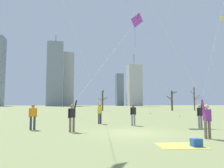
# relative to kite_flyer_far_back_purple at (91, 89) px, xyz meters

# --- Properties ---
(ground_plane) EXTENTS (400.00, 400.00, 0.00)m
(ground_plane) POSITION_rel_kite_flyer_far_back_purple_xyz_m (2.26, -1.99, -2.64)
(ground_plane) COLOR #848E56
(kite_flyer_far_back_purple) EXTENTS (6.54, 5.11, 9.68)m
(kite_flyer_far_back_purple) POSITION_rel_kite_flyer_far_back_purple_xyz_m (0.00, 0.00, 0.00)
(kite_flyer_far_back_purple) COLOR #726656
(kite_flyer_far_back_purple) RESTS_ON ground
(kite_flyer_midfield_left_white) EXTENTS (4.77, 7.48, 10.66)m
(kite_flyer_midfield_left_white) POSITION_rel_kite_flyer_far_back_purple_xyz_m (0.53, 2.75, -0.20)
(kite_flyer_midfield_left_white) COLOR #33384C
(kite_flyer_midfield_left_white) RESTS_ON ground
(kite_flyer_midfield_right_pink) EXTENTS (7.71, 3.73, 17.28)m
(kite_flyer_midfield_right_pink) POSITION_rel_kite_flyer_far_back_purple_xyz_m (9.14, 0.17, 2.30)
(kite_flyer_midfield_right_pink) COLOR gray
(kite_flyer_midfield_right_pink) RESTS_ON ground
(kite_flyer_foreground_left_blue) EXTENTS (10.23, 1.61, 20.16)m
(kite_flyer_foreground_left_blue) POSITION_rel_kite_flyer_far_back_purple_xyz_m (3.99, -4.66, 0.39)
(kite_flyer_foreground_left_blue) COLOR #726656
(kite_flyer_foreground_left_blue) RESTS_ON ground
(bystander_watching_nearby) EXTENTS (0.49, 0.28, 1.62)m
(bystander_watching_nearby) POSITION_rel_kite_flyer_far_back_purple_xyz_m (-3.61, 0.62, -1.73)
(bystander_watching_nearby) COLOR #33384C
(bystander_watching_nearby) RESTS_ON ground
(bystander_far_off_by_trees) EXTENTS (0.49, 0.29, 1.62)m
(bystander_far_off_by_trees) POSITION_rel_kite_flyer_far_back_purple_xyz_m (3.47, 1.89, -1.73)
(bystander_far_off_by_trees) COLOR gray
(bystander_far_off_by_trees) RESTS_ON ground
(distant_kite_low_near_trees_yellow) EXTENTS (6.66, 3.40, 15.64)m
(distant_kite_low_near_trees_yellow) POSITION_rel_kite_flyer_far_back_purple_xyz_m (21.70, 14.93, 10.39)
(distant_kite_low_near_trees_yellow) COLOR yellow
(distant_kite_low_near_trees_yellow) RESTS_ON ground
(distant_kite_high_overhead_green) EXTENTS (7.67, 1.48, 14.98)m
(distant_kite_high_overhead_green) POSITION_rel_kite_flyer_far_back_purple_xyz_m (6.34, 10.08, 9.70)
(distant_kite_high_overhead_green) COLOR green
(distant_kite_high_overhead_green) RESTS_ON ground
(picnic_spot) EXTENTS (1.98, 1.64, 0.31)m
(picnic_spot) POSITION_rel_kite_flyer_far_back_purple_xyz_m (3.19, -6.29, -2.54)
(picnic_spot) COLOR #D8BF4C
(picnic_spot) RESTS_ON ground
(bare_tree_rightmost) EXTENTS (2.27, 2.55, 5.54)m
(bare_tree_rightmost) POSITION_rel_kite_flyer_far_back_purple_xyz_m (28.34, 32.65, 0.22)
(bare_tree_rightmost) COLOR #423326
(bare_tree_rightmost) RESTS_ON ground
(bare_tree_center) EXTENTS (2.36, 1.32, 4.73)m
(bare_tree_center) POSITION_rel_kite_flyer_far_back_purple_xyz_m (23.52, 34.64, -0.05)
(bare_tree_center) COLOR #423326
(bare_tree_center) RESTS_ON ground
(bare_tree_leftmost) EXTENTS (1.86, 2.45, 4.84)m
(bare_tree_leftmost) POSITION_rel_kite_flyer_far_back_purple_xyz_m (6.80, 36.13, -0.21)
(bare_tree_leftmost) COLOR #4C3828
(bare_tree_leftmost) RESTS_ON ground
(skyline_slender_spire) EXTENTS (5.53, 6.45, 25.08)m
(skyline_slender_spire) POSITION_rel_kite_flyer_far_back_purple_xyz_m (39.51, 152.62, 9.91)
(skyline_slender_spire) COLOR slate
(skyline_slender_spire) RESTS_ON ground
(skyline_mid_tower_right) EXTENTS (10.39, 10.56, 48.53)m
(skyline_mid_tower_right) POSITION_rel_kite_flyer_far_back_purple_xyz_m (-9.08, 137.68, 18.96)
(skyline_mid_tower_right) COLOR gray
(skyline_mid_tower_right) RESTS_ON ground
(skyline_short_annex) EXTENTS (7.59, 11.95, 38.66)m
(skyline_short_annex) POSITION_rel_kite_flyer_far_back_purple_xyz_m (0.03, 148.70, 16.70)
(skyline_short_annex) COLOR #B2B2B7
(skyline_short_annex) RESTS_ON ground
(skyline_squat_block) EXTENTS (9.80, 9.31, 37.92)m
(skyline_squat_block) POSITION_rel_kite_flyer_far_back_purple_xyz_m (46.87, 137.54, 12.22)
(skyline_squat_block) COLOR #B2B2B7
(skyline_squat_block) RESTS_ON ground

